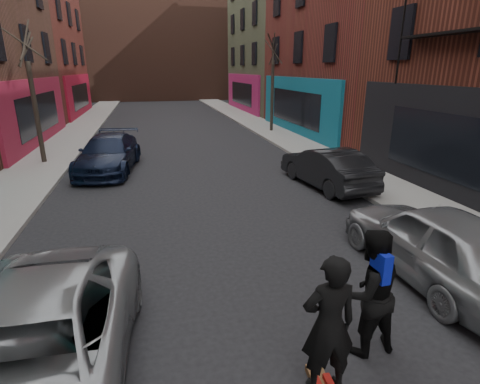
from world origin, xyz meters
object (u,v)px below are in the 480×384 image
tree_left_far (31,85)px  parked_right_far (437,242)px  parked_left_far (29,358)px  skateboarder (329,325)px  parked_right_end (327,167)px  parked_left_end (109,154)px  pedestrian (369,292)px  tree_right_far (273,76)px

tree_left_far → parked_right_far: (9.93, -11.98, -2.61)m
parked_left_far → skateboarder: skateboarder is taller
parked_left_far → parked_right_far: bearing=14.2°
parked_right_far → parked_right_end: 6.19m
parked_right_end → skateboarder: size_ratio=2.26×
parked_left_far → parked_left_end: 11.64m
parked_left_far → parked_right_far: size_ratio=1.12×
parked_right_end → parked_right_far: bearing=76.8°
parked_right_end → parked_left_far: bearing=37.9°
parked_left_far → pedestrian: size_ratio=2.62×
tree_left_far → parked_right_far: size_ratio=1.44×
tree_right_far → parked_right_far: size_ratio=1.50×
tree_left_far → parked_right_end: tree_left_far is taller
tree_right_far → skateboarder: 21.09m
tree_left_far → parked_right_far: bearing=-50.4°
tree_left_far → pedestrian: size_ratio=3.36×
parked_left_end → tree_right_far: bearing=46.8°
parked_left_end → parked_right_far: size_ratio=1.10×
parked_left_far → pedestrian: pedestrian is taller
tree_right_far → skateboarder: size_ratio=3.61×
pedestrian → parked_left_far: bearing=-4.2°
parked_right_far → pedestrian: 2.88m
parked_right_end → skateboarder: 9.21m
tree_left_far → parked_left_end: bearing=-31.6°
tree_right_far → parked_left_end: size_ratio=1.37×
tree_left_far → tree_right_far: size_ratio=0.96×
parked_left_far → parked_left_end: bearing=92.9°
parked_right_far → skateboarder: size_ratio=2.40×
tree_right_far → parked_left_far: tree_right_far is taller
tree_right_far → parked_right_far: 18.36m
parked_right_far → tree_left_far: bearing=-50.5°
parked_right_end → pedestrian: bearing=60.8°
parked_left_far → parked_right_end: size_ratio=1.19×
parked_right_end → pedestrian: size_ratio=2.20×
parked_right_far → pedestrian: pedestrian is taller
tree_left_far → parked_right_far: tree_left_far is taller
parked_right_end → pedestrian: (-3.10, -7.66, 0.27)m
tree_left_far → parked_left_far: (3.00, -13.43, -2.68)m
parked_right_far → skateboarder: bearing=32.0°
parked_left_end → parked_right_far: 12.38m
tree_left_far → parked_left_end: (2.91, -1.79, -2.66)m
skateboarder → tree_left_far: bearing=-60.7°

